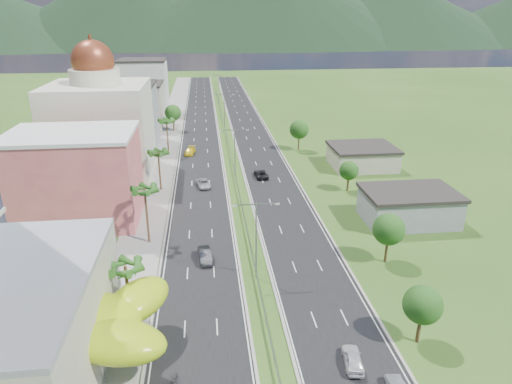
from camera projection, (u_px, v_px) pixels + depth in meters
name	position (u px, v px, depth m)	size (l,w,h in m)	color
ground	(266.00, 323.00, 52.81)	(500.00, 500.00, 0.00)	#2D5119
road_left	(200.00, 134.00, 135.24)	(11.00, 260.00, 0.04)	black
road_right	(251.00, 133.00, 136.83)	(11.00, 260.00, 0.04)	black
sidewalk_left	(168.00, 135.00, 134.23)	(7.00, 260.00, 0.12)	gray
median_guardrail	(229.00, 148.00, 119.16)	(0.10, 216.06, 0.76)	gray
streetlight_median_b	(256.00, 233.00, 59.59)	(6.04, 0.25, 11.00)	gray
streetlight_median_c	(235.00, 149.00, 96.58)	(6.04, 0.25, 11.00)	gray
streetlight_median_d	(224.00, 108.00, 138.20)	(6.04, 0.25, 11.00)	gray
streetlight_median_e	(219.00, 86.00, 179.81)	(6.04, 0.25, 11.00)	gray
lime_canopy	(72.00, 322.00, 45.17)	(18.00, 15.00, 7.40)	#A1C413
pink_shophouse	(76.00, 179.00, 76.71)	(20.00, 15.00, 15.00)	#C55159
domed_building	(101.00, 125.00, 96.57)	(20.00, 20.00, 28.70)	beige
midrise_grey	(125.00, 116.00, 121.02)	(16.00, 15.00, 16.00)	gray
midrise_beige	(137.00, 106.00, 141.91)	(16.00, 15.00, 13.00)	#AAA28C
midrise_white	(144.00, 87.00, 162.27)	(16.00, 15.00, 18.00)	silver
shed_near	(409.00, 208.00, 77.97)	(15.00, 10.00, 5.00)	gray
shed_far	(362.00, 158.00, 106.04)	(14.00, 12.00, 4.40)	#AAA28C
palm_tree_b	(125.00, 269.00, 50.44)	(3.60, 3.60, 8.10)	#47301C
palm_tree_c	(145.00, 192.00, 68.41)	(3.60, 3.60, 9.60)	#47301C
palm_tree_d	(158.00, 154.00, 90.03)	(3.60, 3.60, 8.60)	#47301C
palm_tree_e	(167.00, 122.00, 112.87)	(3.60, 3.60, 9.40)	#47301C
leafy_tree_lfar	(173.00, 113.00, 136.99)	(4.90, 4.90, 8.05)	#47301C
leafy_tree_ra	(423.00, 305.00, 48.13)	(4.20, 4.20, 6.90)	#47301C
leafy_tree_rb	(389.00, 229.00, 64.02)	(4.55, 4.55, 7.47)	#47301C
leafy_tree_rc	(349.00, 171.00, 90.53)	(3.85, 3.85, 6.33)	#47301C
leafy_tree_rd	(299.00, 129.00, 117.41)	(4.90, 4.90, 8.05)	#47301C
mountain_ridge	(265.00, 48.00, 475.30)	(860.00, 140.00, 90.00)	black
car_dark_left	(205.00, 255.00, 65.92)	(1.73, 4.97, 1.64)	black
car_silver_mid_left	(203.00, 184.00, 93.95)	(2.44, 5.28, 1.47)	#9A9EA1
car_yellow_far_left	(190.00, 151.00, 115.92)	(2.19, 5.38, 1.56)	yellow
car_white_near_right	(353.00, 359.00, 46.26)	(1.81, 4.50, 1.53)	silver
car_dark_far_right	(261.00, 174.00, 99.54)	(2.50, 5.42, 1.51)	black
motorcycle	(176.00, 377.00, 44.19)	(0.52, 1.73, 1.10)	black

